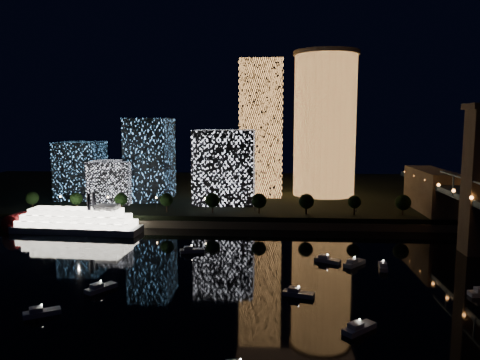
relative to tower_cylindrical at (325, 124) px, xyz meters
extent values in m
plane|color=black|center=(-22.72, -140.53, -42.43)|extent=(520.00, 520.00, 0.00)
cube|color=black|center=(-22.72, 19.47, -39.93)|extent=(420.00, 160.00, 5.00)
cube|color=#6B5E4C|center=(-22.72, -58.53, -40.93)|extent=(420.00, 6.00, 3.00)
cylinder|color=#E69449|center=(0.00, 0.00, -1.13)|extent=(32.00, 32.00, 72.62)
cylinder|color=#6B5E4C|center=(0.00, 0.00, 36.18)|extent=(34.00, 34.00, 2.00)
cube|color=#E69449|center=(-33.22, -2.61, -2.38)|extent=(22.04, 22.04, 70.12)
cube|color=white|center=(-50.07, -26.61, -19.98)|extent=(28.35, 23.99, 34.90)
cube|color=#59A6F3|center=(-88.14, -19.33, -17.16)|extent=(20.28, 26.36, 40.55)
cube|color=white|center=(-104.03, -29.31, -27.41)|extent=(20.05, 18.22, 20.05)
cube|color=#59A6F3|center=(-124.07, -19.08, -23.10)|extent=(20.47, 22.52, 28.66)
cube|color=#6B5E4C|center=(42.28, -40.53, -30.93)|extent=(12.00, 40.00, 23.00)
cube|color=#182D4C|center=(37.28, -80.53, -20.93)|extent=(0.50, 0.50, 7.00)
sphere|color=orange|center=(36.78, -95.53, -22.63)|extent=(1.20, 1.20, 1.20)
sphere|color=orange|center=(36.78, -50.53, -22.63)|extent=(1.20, 1.20, 1.20)
cube|color=silver|center=(-105.03, -70.74, -41.14)|extent=(52.20, 15.14, 2.58)
cube|color=white|center=(-105.03, -70.74, -38.67)|extent=(47.85, 13.79, 2.36)
cube|color=white|center=(-105.03, -70.74, -36.31)|extent=(43.49, 12.43, 2.36)
cube|color=white|center=(-105.03, -70.74, -33.95)|extent=(36.99, 10.94, 2.36)
cube|color=silver|center=(-92.17, -71.57, -31.91)|extent=(8.99, 6.99, 1.93)
cylinder|color=black|center=(-98.74, -73.30, -29.55)|extent=(1.50, 1.50, 6.44)
cylinder|color=black|center=(-98.46, -69.01, -29.55)|extent=(1.50, 1.50, 6.44)
cylinder|color=maroon|center=(-130.75, -69.06, -39.21)|extent=(8.13, 10.13, 7.52)
sphere|color=white|center=(-32.76, -170.89, -39.83)|extent=(0.36, 0.36, 0.36)
cube|color=silver|center=(6.32, -109.36, -41.83)|extent=(3.61, 7.85, 1.20)
cube|color=silver|center=(6.14, -110.48, -40.73)|extent=(2.37, 2.93, 1.00)
sphere|color=white|center=(6.32, -109.36, -39.83)|extent=(0.36, 0.36, 0.36)
cube|color=silver|center=(-1.70, -106.56, -41.83)|extent=(7.77, 8.18, 1.20)
cube|color=silver|center=(-2.56, -107.51, -40.73)|extent=(3.66, 3.71, 1.00)
sphere|color=white|center=(-1.70, -106.56, -39.83)|extent=(0.36, 0.36, 0.36)
cube|color=silver|center=(-9.68, -104.13, -41.83)|extent=(8.43, 6.27, 1.20)
cube|color=silver|center=(-10.76, -103.53, -40.73)|extent=(3.54, 3.25, 1.00)
sphere|color=white|center=(-9.68, -104.13, -39.83)|extent=(0.36, 0.36, 0.36)
cube|color=silver|center=(-72.21, -132.85, -41.83)|extent=(7.05, 8.62, 1.20)
cube|color=silver|center=(-72.93, -133.91, -40.73)|extent=(3.52, 3.73, 1.00)
sphere|color=white|center=(-72.21, -132.85, -39.83)|extent=(0.36, 0.36, 0.36)
cube|color=silver|center=(-80.03, -149.35, -41.83)|extent=(8.25, 6.41, 1.20)
cube|color=silver|center=(-81.07, -149.98, -40.73)|extent=(3.51, 3.26, 1.00)
sphere|color=white|center=(-80.03, -149.35, -39.83)|extent=(0.36, 0.36, 0.36)
cube|color=silver|center=(-54.29, -96.07, -41.83)|extent=(8.42, 4.41, 1.20)
cube|color=silver|center=(-55.46, -96.36, -40.73)|extent=(3.23, 2.70, 1.00)
sphere|color=white|center=(-54.29, -96.07, -39.83)|extent=(0.36, 0.36, 0.36)
cube|color=silver|center=(-20.43, -133.52, -41.83)|extent=(8.34, 4.78, 1.20)
cube|color=silver|center=(-21.57, -133.16, -40.73)|extent=(3.27, 2.80, 1.00)
sphere|color=white|center=(-20.43, -133.52, -39.83)|extent=(0.36, 0.36, 0.36)
cube|color=silver|center=(-8.64, -152.59, -41.83)|extent=(8.14, 7.77, 1.20)
cube|color=silver|center=(-9.59, -153.46, -40.73)|extent=(3.70, 3.65, 1.00)
sphere|color=white|center=(-8.64, -152.59, -39.83)|extent=(0.36, 0.36, 0.36)
cylinder|color=black|center=(-132.72, -52.53, -35.43)|extent=(0.70, 0.70, 4.00)
sphere|color=black|center=(-132.72, -52.53, -31.93)|extent=(5.81, 5.81, 5.81)
cylinder|color=black|center=(-112.72, -52.53, -35.43)|extent=(0.70, 0.70, 4.00)
sphere|color=black|center=(-112.72, -52.53, -31.93)|extent=(5.57, 5.57, 5.57)
cylinder|color=black|center=(-92.72, -52.53, -35.43)|extent=(0.70, 0.70, 4.00)
sphere|color=black|center=(-92.72, -52.53, -31.93)|extent=(5.62, 5.62, 5.62)
cylinder|color=black|center=(-72.72, -52.53, -35.43)|extent=(0.70, 0.70, 4.00)
sphere|color=black|center=(-72.72, -52.53, -31.93)|extent=(5.79, 5.79, 5.79)
cylinder|color=black|center=(-52.72, -52.53, -35.43)|extent=(0.70, 0.70, 4.00)
sphere|color=black|center=(-52.72, -52.53, -31.93)|extent=(6.33, 6.33, 6.33)
cylinder|color=black|center=(-32.72, -52.53, -35.43)|extent=(0.70, 0.70, 4.00)
sphere|color=black|center=(-32.72, -52.53, -31.93)|extent=(6.38, 6.38, 6.38)
cylinder|color=black|center=(-12.72, -52.53, -35.43)|extent=(0.70, 0.70, 4.00)
sphere|color=black|center=(-12.72, -52.53, -31.93)|extent=(6.44, 6.44, 6.44)
cylinder|color=black|center=(7.28, -52.53, -35.43)|extent=(0.70, 0.70, 4.00)
sphere|color=black|center=(7.28, -52.53, -31.93)|extent=(5.51, 5.51, 5.51)
cylinder|color=black|center=(27.28, -52.53, -35.43)|extent=(0.70, 0.70, 4.00)
sphere|color=black|center=(27.28, -52.53, -31.93)|extent=(6.55, 6.55, 6.55)
cylinder|color=black|center=(-122.72, -46.53, -34.93)|extent=(0.24, 0.24, 5.00)
sphere|color=#FFCC7F|center=(-122.72, -46.53, -32.13)|extent=(0.70, 0.70, 0.70)
cylinder|color=black|center=(-100.72, -46.53, -34.93)|extent=(0.24, 0.24, 5.00)
sphere|color=#FFCC7F|center=(-100.72, -46.53, -32.13)|extent=(0.70, 0.70, 0.70)
cylinder|color=black|center=(-78.72, -46.53, -34.93)|extent=(0.24, 0.24, 5.00)
sphere|color=#FFCC7F|center=(-78.72, -46.53, -32.13)|extent=(0.70, 0.70, 0.70)
cylinder|color=black|center=(-56.72, -46.53, -34.93)|extent=(0.24, 0.24, 5.00)
sphere|color=#FFCC7F|center=(-56.72, -46.53, -32.13)|extent=(0.70, 0.70, 0.70)
cylinder|color=black|center=(-34.72, -46.53, -34.93)|extent=(0.24, 0.24, 5.00)
sphere|color=#FFCC7F|center=(-34.72, -46.53, -32.13)|extent=(0.70, 0.70, 0.70)
cylinder|color=black|center=(-12.72, -46.53, -34.93)|extent=(0.24, 0.24, 5.00)
sphere|color=#FFCC7F|center=(-12.72, -46.53, -32.13)|extent=(0.70, 0.70, 0.70)
cylinder|color=black|center=(9.28, -46.53, -34.93)|extent=(0.24, 0.24, 5.00)
sphere|color=#FFCC7F|center=(9.28, -46.53, -32.13)|extent=(0.70, 0.70, 0.70)
camera|label=1|loc=(-27.59, -248.64, 2.30)|focal=35.00mm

